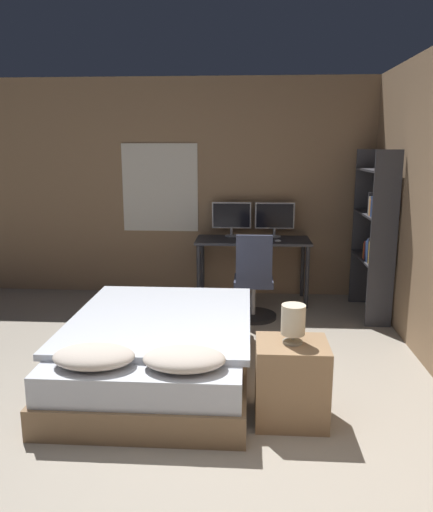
# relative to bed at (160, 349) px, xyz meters

# --- Properties ---
(ground_plane) EXTENTS (20.00, 20.00, 0.00)m
(ground_plane) POSITION_rel_bed_xyz_m (0.42, -1.42, -0.25)
(ground_plane) COLOR #9E9384
(wall_back) EXTENTS (12.00, 0.08, 2.70)m
(wall_back) POSITION_rel_bed_xyz_m (0.42, 2.51, 1.10)
(wall_back) COLOR #8E7051
(wall_back) RESTS_ON ground_plane
(bed) EXTENTS (1.47, 2.05, 0.56)m
(bed) POSITION_rel_bed_xyz_m (0.00, 0.00, 0.00)
(bed) COLOR #846647
(bed) RESTS_ON ground_plane
(nightstand) EXTENTS (0.49, 0.42, 0.57)m
(nightstand) POSITION_rel_bed_xyz_m (1.02, -0.61, 0.04)
(nightstand) COLOR #997551
(nightstand) RESTS_ON ground_plane
(bedside_lamp) EXTENTS (0.16, 0.16, 0.27)m
(bedside_lamp) POSITION_rel_bed_xyz_m (1.02, -0.61, 0.48)
(bedside_lamp) COLOR gray
(bedside_lamp) RESTS_ON nightstand
(desk) EXTENTS (1.37, 0.59, 0.78)m
(desk) POSITION_rel_bed_xyz_m (0.77, 2.14, 0.42)
(desk) COLOR #38383D
(desk) RESTS_ON ground_plane
(monitor_left) EXTENTS (0.48, 0.16, 0.42)m
(monitor_left) POSITION_rel_bed_xyz_m (0.50, 2.34, 0.77)
(monitor_left) COLOR #B7B7BC
(monitor_left) RESTS_ON desk
(monitor_right) EXTENTS (0.48, 0.16, 0.42)m
(monitor_right) POSITION_rel_bed_xyz_m (1.04, 2.34, 0.77)
(monitor_right) COLOR #B7B7BC
(monitor_right) RESTS_ON desk
(keyboard) EXTENTS (0.40, 0.13, 0.02)m
(keyboard) POSITION_rel_bed_xyz_m (0.77, 1.96, 0.54)
(keyboard) COLOR #B7B7BC
(keyboard) RESTS_ON desk
(computer_mouse) EXTENTS (0.07, 0.05, 0.04)m
(computer_mouse) POSITION_rel_bed_xyz_m (1.06, 1.96, 0.55)
(computer_mouse) COLOR #B7B7BC
(computer_mouse) RESTS_ON desk
(office_chair) EXTENTS (0.52, 0.52, 0.97)m
(office_chair) POSITION_rel_bed_xyz_m (0.78, 1.47, 0.12)
(office_chair) COLOR black
(office_chair) RESTS_ON ground_plane
(bookshelf) EXTENTS (0.27, 0.90, 1.84)m
(bookshelf) POSITION_rel_bed_xyz_m (2.09, 1.65, 0.74)
(bookshelf) COLOR #333338
(bookshelf) RESTS_ON ground_plane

